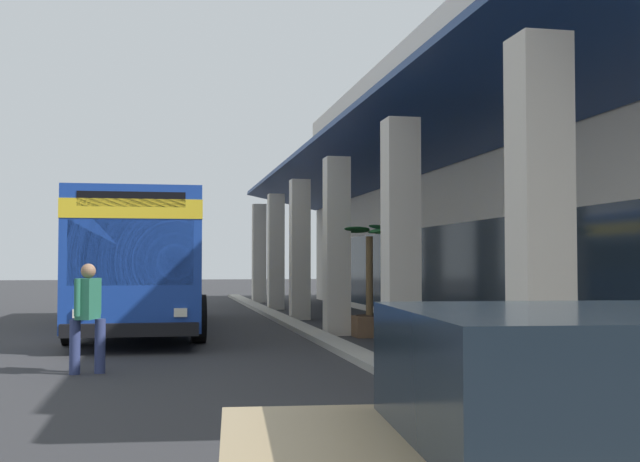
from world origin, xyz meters
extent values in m
plane|color=#2D2D30|center=(0.00, 8.00, 0.00)|extent=(120.00, 120.00, 0.00)
cube|color=#9E998E|center=(-2.62, 4.91, 0.06)|extent=(36.45, 0.50, 0.12)
cube|color=beige|center=(-2.62, 14.61, 3.72)|extent=(30.38, 12.37, 7.43)
cube|color=silver|center=(-2.62, 14.61, 7.73)|extent=(30.68, 12.67, 0.60)
cube|color=beige|center=(-15.28, 5.50, 2.04)|extent=(0.55, 0.55, 4.09)
cube|color=beige|center=(-10.22, 5.50, 2.04)|extent=(0.55, 0.55, 4.09)
cube|color=beige|center=(-5.16, 5.50, 2.04)|extent=(0.55, 0.55, 4.09)
cube|color=beige|center=(-0.09, 5.50, 2.04)|extent=(0.55, 0.55, 4.09)
cube|color=beige|center=(4.97, 5.50, 2.04)|extent=(0.55, 0.55, 4.09)
cube|color=beige|center=(10.03, 5.50, 2.04)|extent=(0.55, 0.55, 4.09)
cube|color=navy|center=(-2.62, 6.83, 4.44)|extent=(30.38, 3.16, 0.82)
cube|color=#19232D|center=(-2.62, 8.47, 1.40)|extent=(25.52, 0.08, 2.40)
cube|color=#193D9E|center=(-2.53, 1.08, 1.73)|extent=(11.04, 2.71, 2.75)
cube|color=yellow|center=(-2.53, 1.08, 2.65)|extent=(11.06, 2.73, 0.36)
cube|color=#19232D|center=(-2.83, 1.09, 1.95)|extent=(9.28, 2.71, 0.90)
cube|color=#19232D|center=(2.94, 1.01, 1.85)|extent=(0.09, 2.24, 1.20)
cube|color=black|center=(2.95, 1.01, 2.82)|extent=(0.09, 1.94, 0.28)
cube|color=black|center=(3.07, 1.00, 0.45)|extent=(0.23, 2.45, 0.24)
cube|color=silver|center=(3.00, 1.90, 0.75)|extent=(0.06, 0.24, 0.16)
cube|color=silver|center=(2.98, 0.11, 0.75)|extent=(0.06, 0.24, 0.16)
cube|color=silver|center=(-4.03, 1.11, 3.22)|extent=(2.43, 1.82, 0.24)
cylinder|color=black|center=(1.12, 2.31, 0.50)|extent=(1.00, 0.30, 1.00)
cylinder|color=black|center=(1.08, -0.24, 0.50)|extent=(1.00, 0.30, 1.00)
cylinder|color=black|center=(-5.59, 2.40, 0.50)|extent=(1.00, 0.30, 1.00)
cylinder|color=black|center=(-5.63, -0.15, 0.50)|extent=(1.00, 0.30, 1.00)
cylinder|color=navy|center=(5.45, 0.30, 0.41)|extent=(0.16, 0.16, 0.82)
cylinder|color=navy|center=(5.38, 0.65, 0.41)|extent=(0.16, 0.16, 0.82)
cube|color=#26664C|center=(5.41, 0.48, 1.12)|extent=(0.52, 0.35, 0.61)
sphere|color=#8C664C|center=(5.41, 0.48, 1.54)|extent=(0.22, 0.22, 0.22)
cylinder|color=#26664C|center=(5.68, 0.34, 1.15)|extent=(0.09, 0.09, 0.55)
cylinder|color=#26664C|center=(5.15, 0.61, 1.15)|extent=(0.09, 0.09, 0.55)
cube|color=brown|center=(0.45, 6.14, 0.23)|extent=(0.72, 0.72, 0.46)
cylinder|color=#332319|center=(0.45, 6.14, 0.47)|extent=(0.61, 0.61, 0.02)
cylinder|color=brown|center=(0.45, 6.14, 1.36)|extent=(0.16, 0.16, 1.79)
ellipsoid|color=#195123|center=(0.85, 6.17, 2.35)|extent=(0.80, 0.27, 0.14)
ellipsoid|color=#195123|center=(0.53, 6.49, 2.36)|extent=(0.35, 0.74, 0.18)
ellipsoid|color=#195123|center=(0.06, 6.48, 2.48)|extent=(0.92, 0.85, 0.16)
ellipsoid|color=#195123|center=(0.09, 5.94, 2.39)|extent=(0.82, 0.58, 0.15)
ellipsoid|color=#195123|center=(0.69, 5.80, 2.41)|extent=(0.65, 0.80, 0.15)
camera|label=1|loc=(17.89, 1.58, 1.67)|focal=44.88mm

